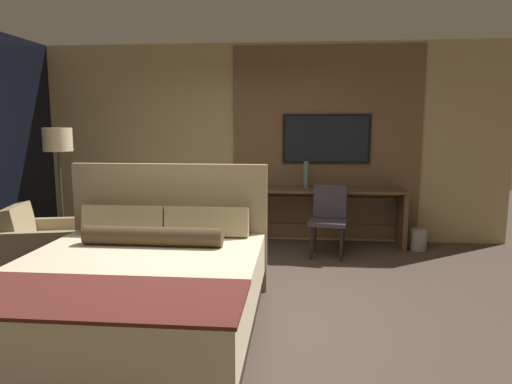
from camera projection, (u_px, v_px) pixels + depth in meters
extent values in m
plane|color=#4C3D33|center=(223.00, 307.00, 4.22)|extent=(16.00, 16.00, 0.00)
cube|color=tan|center=(251.00, 143.00, 6.57)|extent=(7.20, 0.06, 2.80)
cube|color=brown|center=(326.00, 144.00, 6.43)|extent=(2.63, 0.03, 2.70)
cube|color=#33281E|center=(133.00, 324.00, 3.61)|extent=(1.88, 2.08, 0.22)
cube|color=beige|center=(131.00, 288.00, 3.56)|extent=(1.93, 2.14, 0.38)
cube|color=#56231E|center=(90.00, 297.00, 2.85)|extent=(1.95, 0.75, 0.02)
cube|color=#998460|center=(170.00, 227.00, 4.62)|extent=(1.97, 0.08, 1.29)
cube|color=tan|center=(125.00, 220.00, 4.51)|extent=(0.81, 0.23, 0.31)
cube|color=tan|center=(207.00, 221.00, 4.43)|extent=(0.81, 0.23, 0.31)
cylinder|color=#4C3823|center=(153.00, 236.00, 4.07)|extent=(1.26, 0.17, 0.17)
cube|color=brown|center=(326.00, 190.00, 6.25)|extent=(2.13, 0.50, 0.03)
cube|color=brown|center=(251.00, 217.00, 6.40)|extent=(0.06, 0.45, 0.76)
cube|color=brown|center=(402.00, 220.00, 6.22)|extent=(0.06, 0.45, 0.76)
cube|color=brown|center=(325.00, 210.00, 6.52)|extent=(2.01, 0.02, 0.38)
cube|color=black|center=(326.00, 139.00, 6.39)|extent=(1.22, 0.04, 0.69)
cube|color=black|center=(326.00, 139.00, 6.37)|extent=(1.15, 0.01, 0.63)
cube|color=#38333D|center=(328.00, 222.00, 5.73)|extent=(0.52, 0.50, 0.05)
cube|color=#38333D|center=(330.00, 201.00, 5.87)|extent=(0.43, 0.17, 0.42)
cylinder|color=black|center=(311.00, 243.00, 5.65)|extent=(0.04, 0.04, 0.43)
cylinder|color=black|center=(341.00, 245.00, 5.55)|extent=(0.04, 0.04, 0.43)
cylinder|color=black|center=(315.00, 237.00, 5.98)|extent=(0.04, 0.04, 0.43)
cylinder|color=black|center=(343.00, 238.00, 5.88)|extent=(0.04, 0.04, 0.43)
cube|color=#998460|center=(51.00, 255.00, 5.12)|extent=(0.90, 0.78, 0.43)
cube|color=#998460|center=(18.00, 222.00, 5.01)|extent=(0.33, 0.65, 0.38)
cube|color=#998460|center=(40.00, 259.00, 4.75)|extent=(0.78, 0.27, 0.57)
cube|color=#998460|center=(59.00, 241.00, 5.46)|extent=(0.78, 0.27, 0.57)
cylinder|color=#282623|center=(65.00, 258.00, 5.69)|extent=(0.28, 0.28, 0.03)
cylinder|color=#332D28|center=(62.00, 205.00, 5.59)|extent=(0.03, 0.03, 1.39)
cylinder|color=beige|center=(58.00, 140.00, 5.47)|extent=(0.34, 0.34, 0.28)
cylinder|color=#4C706B|center=(306.00, 175.00, 6.28)|extent=(0.07, 0.07, 0.37)
cylinder|color=gray|center=(418.00, 240.00, 6.11)|extent=(0.22, 0.22, 0.28)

